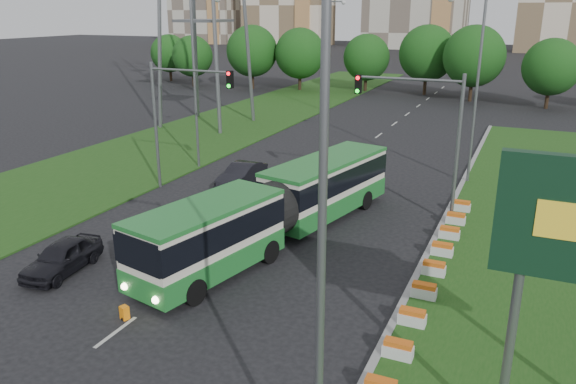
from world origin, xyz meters
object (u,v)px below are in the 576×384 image
at_px(traffic_mast_left, 176,107).
at_px(articulated_bus, 276,206).
at_px(pedestrian, 163,286).
at_px(car_left_far, 242,175).
at_px(car_left_near, 62,257).
at_px(traffic_mast_median, 428,123).
at_px(shopping_trolley, 124,313).

height_order(traffic_mast_left, articulated_bus, traffic_mast_left).
bearing_deg(articulated_bus, pedestrian, -87.07).
xyz_separation_m(articulated_bus, car_left_far, (-5.86, 7.19, -1.01)).
bearing_deg(car_left_far, articulated_bus, -50.21).
height_order(car_left_near, car_left_far, car_left_far).
bearing_deg(car_left_far, traffic_mast_median, -5.67).
bearing_deg(articulated_bus, shopping_trolley, -89.49).
distance_m(pedestrian, shopping_trolley, 1.78).
distance_m(traffic_mast_left, shopping_trolley, 16.62).
height_order(traffic_mast_left, car_left_near, traffic_mast_left).
bearing_deg(pedestrian, traffic_mast_median, -22.67).
distance_m(articulated_bus, pedestrian, 7.88).
bearing_deg(car_left_far, car_left_near, -94.24).
distance_m(car_left_near, car_left_far, 14.41).
bearing_deg(car_left_far, traffic_mast_left, -143.60).
distance_m(traffic_mast_median, shopping_trolley, 17.89).
bearing_deg(shopping_trolley, traffic_mast_left, 135.84).
bearing_deg(traffic_mast_left, articulated_bus, -28.23).
relative_size(traffic_mast_left, pedestrian, 5.18).
bearing_deg(car_left_near, traffic_mast_median, 38.50).
relative_size(car_left_far, shopping_trolley, 8.64).
height_order(car_left_far, shopping_trolley, car_left_far).
bearing_deg(shopping_trolley, traffic_mast_median, 81.17).
distance_m(traffic_mast_median, car_left_far, 12.86).
relative_size(car_left_far, pedestrian, 2.95).
xyz_separation_m(articulated_bus, shopping_trolley, (-1.98, -9.27, -1.50)).
height_order(traffic_mast_median, pedestrian, traffic_mast_median).
bearing_deg(shopping_trolley, pedestrian, 86.03).
bearing_deg(traffic_mast_median, car_left_far, 173.71).
xyz_separation_m(car_left_far, shopping_trolley, (3.88, -16.46, -0.49)).
distance_m(traffic_mast_left, pedestrian, 15.47).
xyz_separation_m(traffic_mast_left, shopping_trolley, (7.09, -14.14, -5.09)).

